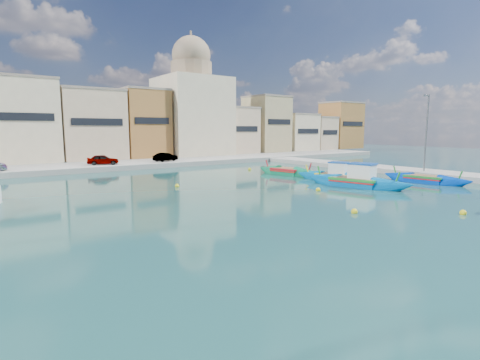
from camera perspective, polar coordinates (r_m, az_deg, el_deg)
name	(u,v)px	position (r m, az deg, el deg)	size (l,w,h in m)	color
ground	(369,207)	(23.81, 19.00, -3.93)	(160.00, 160.00, 0.00)	#164242
north_quay	(155,163)	(49.41, -12.90, 2.52)	(80.00, 8.00, 0.60)	gray
north_townhouses	(175,127)	(58.69, -9.83, 8.00)	(83.20, 7.87, 10.19)	#CBAF8C
church_block	(192,105)	(60.90, -7.31, 11.25)	(10.00, 10.00, 19.10)	beige
quay_street_lamp	(426,132)	(41.41, 26.50, 6.52)	(1.18, 0.16, 8.00)	#595B60
parked_cars	(62,161)	(44.68, -25.45, 2.59)	(23.39, 2.83, 1.28)	#4C1919
luzzu_turquoise_cabin	(356,182)	(31.92, 17.23, -0.31)	(4.02, 9.59, 3.01)	#005BA1
luzzu_blue_cabin	(334,177)	(35.17, 14.14, 0.46)	(4.13, 7.61, 2.63)	#00619E
luzzu_green	(287,172)	(38.64, 7.23, 1.17)	(3.35, 7.77, 2.38)	#0B744A
luzzu_blue_south	(425,180)	(36.53, 26.37, 0.01)	(2.46, 7.91, 2.25)	#0036AD
mooring_buoys	(318,188)	(30.10, 11.76, -1.13)	(19.82, 25.13, 0.36)	yellow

